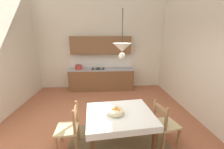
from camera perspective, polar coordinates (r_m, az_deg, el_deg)
ground_plane at (r=3.55m, az=-4.97°, el=-23.01°), size 5.85×6.50×0.10m
wall_back at (r=5.78m, az=-4.76°, el=14.05°), size 5.85×0.12×4.01m
wall_right at (r=3.78m, az=40.01°, el=9.67°), size 0.12×6.50×4.01m
area_rug at (r=3.07m, az=3.36°, el=-29.08°), size 2.10×1.60×0.01m
kitchen_cabinetry at (r=5.60m, az=-4.64°, el=2.12°), size 2.66×0.63×2.20m
dining_table at (r=2.75m, az=3.32°, el=-18.37°), size 1.36×1.13×0.75m
dining_chair_tv_side at (r=2.94m, az=-17.84°, el=-21.04°), size 0.45×0.45×0.93m
dining_chair_window_side at (r=3.12m, az=21.64°, el=-19.07°), size 0.51×0.51×0.93m
fruit_bowl at (r=2.62m, az=1.74°, el=-15.42°), size 0.30×0.30×0.12m
pendant_lamp at (r=2.31m, az=4.32°, el=11.27°), size 0.32×0.32×0.80m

